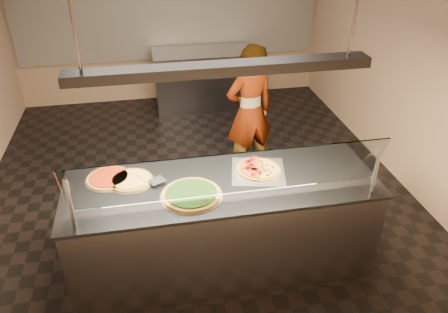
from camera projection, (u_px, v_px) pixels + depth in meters
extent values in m
cube|color=black|center=(198.00, 194.00, 5.21)|extent=(5.00, 6.00, 0.02)
cube|color=#9F8066|center=(169.00, 9.00, 6.98)|extent=(5.00, 0.02, 3.00)
cube|color=#9F8066|center=(283.00, 309.00, 1.90)|extent=(5.00, 0.02, 3.00)
cube|color=#9F8066|center=(417.00, 58.00, 4.85)|extent=(0.02, 6.00, 3.00)
cube|color=silver|center=(170.00, 22.00, 7.05)|extent=(4.90, 0.02, 1.20)
cube|color=#B7B7BC|center=(222.00, 226.00, 4.00)|extent=(2.66, 0.90, 0.90)
cube|color=#303035|center=(222.00, 184.00, 3.76)|extent=(2.70, 0.94, 0.03)
cylinder|color=#B7B7BC|center=(70.00, 206.00, 3.11)|extent=(0.03, 0.03, 0.44)
cylinder|color=#B7B7BC|center=(376.00, 172.00, 3.50)|extent=(0.03, 0.03, 0.44)
cube|color=white|center=(230.00, 175.00, 3.31)|extent=(2.46, 0.18, 0.47)
cube|color=silver|center=(258.00, 171.00, 3.91)|extent=(0.55, 0.55, 0.01)
cylinder|color=silver|center=(258.00, 170.00, 3.90)|extent=(0.41, 0.41, 0.01)
cylinder|color=#67080A|center=(253.00, 158.00, 3.99)|extent=(0.06, 0.06, 0.01)
cylinder|color=#67080A|center=(249.00, 160.00, 3.96)|extent=(0.06, 0.06, 0.01)
cylinder|color=#67080A|center=(247.00, 161.00, 3.95)|extent=(0.06, 0.06, 0.01)
cylinder|color=#67080A|center=(250.00, 164.00, 3.91)|extent=(0.06, 0.06, 0.01)
cylinder|color=#67080A|center=(252.00, 166.00, 3.88)|extent=(0.06, 0.06, 0.01)
cylinder|color=#67080A|center=(247.00, 167.00, 3.86)|extent=(0.06, 0.06, 0.01)
cylinder|color=#67080A|center=(249.00, 168.00, 3.84)|extent=(0.06, 0.06, 0.01)
cylinder|color=#67080A|center=(254.00, 168.00, 3.85)|extent=(0.06, 0.06, 0.01)
cylinder|color=#67080A|center=(255.00, 169.00, 3.84)|extent=(0.06, 0.06, 0.01)
cylinder|color=#67080A|center=(253.00, 174.00, 3.77)|extent=(0.06, 0.06, 0.01)
cylinder|color=#67080A|center=(259.00, 171.00, 3.81)|extent=(0.06, 0.06, 0.01)
cube|color=#19590F|center=(255.00, 162.00, 3.93)|extent=(0.02, 0.02, 0.01)
cube|color=#19590F|center=(248.00, 160.00, 3.97)|extent=(0.02, 0.02, 0.01)
cube|color=#19590F|center=(245.00, 162.00, 3.93)|extent=(0.02, 0.02, 0.01)
cube|color=#19590F|center=(252.00, 166.00, 3.87)|extent=(0.02, 0.02, 0.01)
cube|color=#19590F|center=(243.00, 168.00, 3.84)|extent=(0.01, 0.02, 0.01)
cube|color=#19590F|center=(254.00, 167.00, 3.86)|extent=(0.02, 0.02, 0.01)
sphere|color=#513014|center=(267.00, 175.00, 3.79)|extent=(0.03, 0.03, 0.03)
sphere|color=#513014|center=(265.00, 171.00, 3.84)|extent=(0.03, 0.03, 0.03)
sphere|color=#513014|center=(270.00, 172.00, 3.82)|extent=(0.03, 0.03, 0.03)
sphere|color=#513014|center=(268.00, 169.00, 3.86)|extent=(0.03, 0.03, 0.03)
sphere|color=#513014|center=(264.00, 168.00, 3.88)|extent=(0.03, 0.03, 0.03)
sphere|color=#513014|center=(272.00, 167.00, 3.90)|extent=(0.03, 0.03, 0.03)
sphere|color=#513014|center=(267.00, 165.00, 3.92)|extent=(0.03, 0.03, 0.03)
sphere|color=#513014|center=(261.00, 167.00, 3.90)|extent=(0.03, 0.03, 0.03)
sphere|color=#513014|center=(262.00, 165.00, 3.93)|extent=(0.03, 0.03, 0.03)
sphere|color=#513014|center=(262.00, 162.00, 3.98)|extent=(0.03, 0.03, 0.03)
sphere|color=#513014|center=(260.00, 161.00, 3.99)|extent=(0.03, 0.03, 0.03)
cylinder|color=silver|center=(191.00, 195.00, 3.59)|extent=(0.52, 0.52, 0.01)
cylinder|color=olive|center=(191.00, 194.00, 3.58)|extent=(0.49, 0.49, 0.02)
cylinder|color=black|center=(191.00, 193.00, 3.57)|extent=(0.42, 0.42, 0.01)
cylinder|color=silver|center=(131.00, 181.00, 3.77)|extent=(0.39, 0.39, 0.01)
cylinder|color=olive|center=(131.00, 180.00, 3.77)|extent=(0.36, 0.36, 0.02)
cylinder|color=#E3B94E|center=(131.00, 178.00, 3.76)|extent=(0.32, 0.32, 0.01)
cylinder|color=silver|center=(109.00, 179.00, 3.80)|extent=(0.41, 0.41, 0.01)
cylinder|color=olive|center=(109.00, 178.00, 3.80)|extent=(0.38, 0.38, 0.02)
cylinder|color=maroon|center=(109.00, 176.00, 3.79)|extent=(0.33, 0.33, 0.01)
cube|color=#B7B7BC|center=(157.00, 180.00, 3.74)|extent=(0.16, 0.16, 0.00)
cylinder|color=tan|center=(142.00, 178.00, 3.77)|extent=(0.08, 0.14, 0.02)
cube|color=#303035|center=(204.00, 79.00, 7.20)|extent=(1.57, 0.70, 0.90)
cube|color=#B7B7BC|center=(203.00, 52.00, 6.96)|extent=(1.61, 0.74, 0.03)
imported|color=#25242A|center=(250.00, 112.00, 5.21)|extent=(0.68, 0.53, 1.66)
cube|color=#303035|center=(222.00, 69.00, 3.23)|extent=(2.30, 0.18, 0.08)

